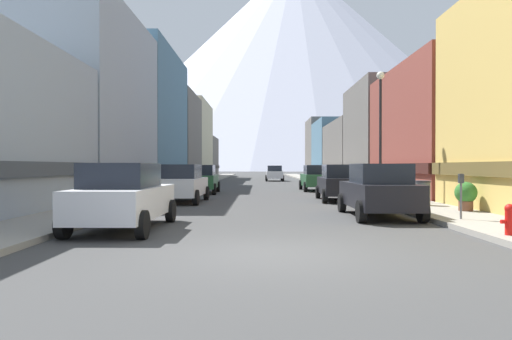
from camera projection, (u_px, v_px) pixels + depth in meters
The scene contains 29 objects.
ground_plane at pixel (268, 254), 8.83m from camera, with size 400.00×400.00×0.00m, color #3E3E3E.
sidewalk_left at pixel (196, 183), 43.87m from camera, with size 2.50×100.00×0.15m, color gray.
sidewalk_right at pixel (326, 183), 43.79m from camera, with size 2.50×100.00×0.15m, color gray.
storefront_left_1 at pixel (81, 108), 27.03m from camera, with size 6.71×11.97×10.64m.
storefront_left_2 at pixel (125, 121), 40.03m from camera, with size 9.15×13.63×11.68m.
storefront_left_3 at pixel (154, 139), 52.98m from camera, with size 10.05×11.21×10.06m.
storefront_left_4 at pixel (180, 142), 65.67m from camera, with size 8.23×13.84×10.80m.
storefront_left_5 at pixel (193, 158), 78.00m from camera, with size 8.03×10.16×6.63m.
storefront_right_1 at pixel (460, 134), 26.01m from camera, with size 7.75×11.37×7.33m.
storefront_right_2 at pixel (397, 138), 37.03m from camera, with size 7.32×9.71×8.32m.
storefront_right_3 at pixel (367, 153), 48.81m from camera, with size 7.94×13.24×6.42m.
storefront_right_4 at pixel (344, 151), 61.57m from camera, with size 7.77×11.24×7.79m.
storefront_right_5 at pixel (328, 149), 71.86m from camera, with size 6.72×9.20×9.02m.
car_left_0 at pixel (123, 196), 12.23m from camera, with size 2.09×4.41×1.78m.
car_left_1 at pixel (182, 183), 21.48m from camera, with size 2.15×4.44×1.78m.
car_left_2 at pixel (202, 179), 28.81m from camera, with size 2.13×4.43×1.78m.
car_right_0 at pixel (378, 190), 15.26m from camera, with size 2.09×4.41×1.78m.
car_right_1 at pixel (340, 183), 22.48m from camera, with size 2.20×4.46×1.78m.
car_right_2 at pixel (316, 178), 31.78m from camera, with size 2.08×4.41×1.78m.
car_driving_0 at pixel (274, 173), 52.90m from camera, with size 2.06×4.40×1.78m.
fire_hydrant_near at pixel (510, 218), 10.28m from camera, with size 0.40×0.22×0.70m.
parking_meter_near at pixel (461, 190), 13.44m from camera, with size 0.14×0.10×1.33m.
trash_bin_right at pixel (423, 193), 18.24m from camera, with size 0.59×0.59×0.98m.
potted_plant_0 at pixel (466, 195), 15.90m from camera, with size 0.75×0.75×1.01m.
pedestrian_0 at pixel (349, 177), 32.56m from camera, with size 0.36×0.36×1.64m.
pedestrian_1 at pixel (346, 177), 33.69m from camera, with size 0.36×0.36×1.60m.
pedestrian_2 at pixel (363, 180), 28.32m from camera, with size 0.36×0.36×1.57m.
streetlamp_right at pixel (380, 116), 20.85m from camera, with size 0.36×0.36×5.86m.
mountain_backdrop at pixel (295, 64), 268.19m from camera, with size 244.57×244.57×122.94m, color silver.
Camera 1 is at (-0.18, -8.82, 1.70)m, focal length 32.19 mm.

